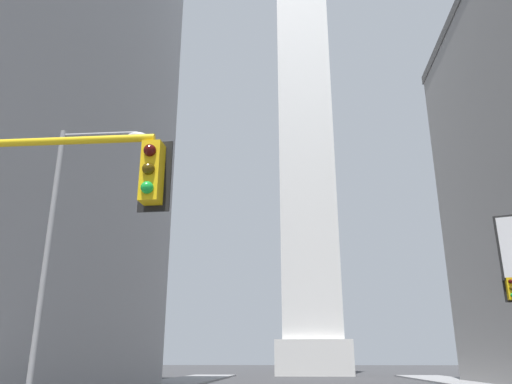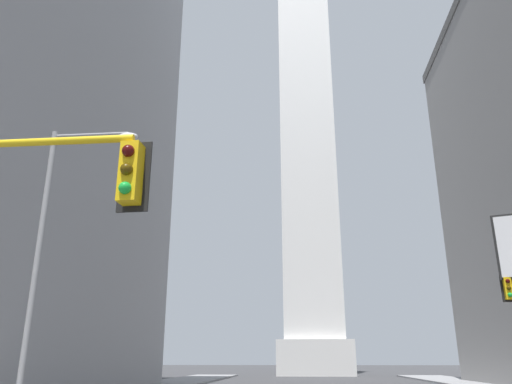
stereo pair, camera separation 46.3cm
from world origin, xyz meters
The scene contains 2 objects.
obelisk centered at (0.00, 65.59, 34.72)m, with size 9.32×9.32×71.57m.
street_lamp centered at (-8.94, 13.78, 5.51)m, with size 2.96×0.36×9.09m.
Camera 1 is at (-1.68, -0.80, 1.83)m, focal length 35.00 mm.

